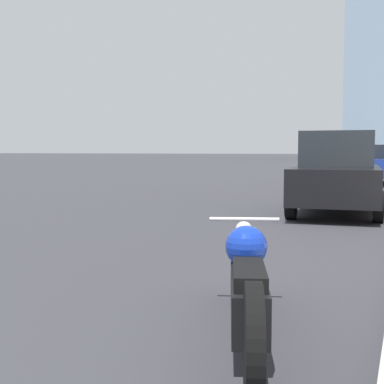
# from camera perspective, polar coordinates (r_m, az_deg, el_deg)

# --- Properties ---
(motorcycle) EXTENTS (1.04, 2.53, 0.81)m
(motorcycle) POSITION_cam_1_polar(r_m,az_deg,el_deg) (4.06, 5.90, -9.74)
(motorcycle) COLOR black
(motorcycle) RESTS_ON ground_plane
(parked_car_black) EXTENTS (2.11, 4.25, 1.80)m
(parked_car_black) POSITION_cam_1_polar(r_m,az_deg,el_deg) (12.17, 15.23, 1.85)
(parked_car_black) COLOR black
(parked_car_black) RESTS_ON ground_plane
(parked_car_blue) EXTENTS (2.07, 4.31, 1.62)m
(parked_car_blue) POSITION_cam_1_polar(r_m,az_deg,el_deg) (23.36, 19.34, 2.80)
(parked_car_blue) COLOR #1E3899
(parked_car_blue) RESTS_ON ground_plane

